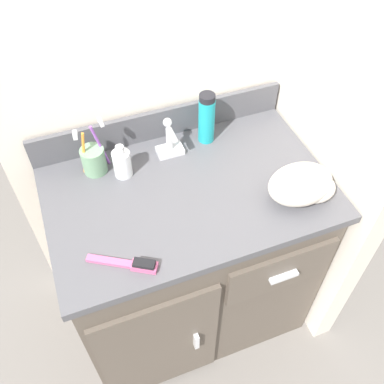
% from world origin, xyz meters
% --- Properties ---
extents(ground_plane, '(6.00, 6.00, 0.00)m').
position_xyz_m(ground_plane, '(0.00, 0.00, 0.00)').
color(ground_plane, slate).
extents(wall_back, '(1.08, 0.08, 2.20)m').
position_xyz_m(wall_back, '(0.00, 0.34, 1.10)').
color(wall_back, beige).
rests_on(wall_back, ground_plane).
extents(wall_right, '(0.08, 0.65, 2.20)m').
position_xyz_m(wall_right, '(0.50, 0.00, 1.10)').
color(wall_right, beige).
rests_on(wall_right, ground_plane).
extents(vanity, '(0.90, 0.59, 0.82)m').
position_xyz_m(vanity, '(-0.00, -0.00, 0.43)').
color(vanity, brown).
rests_on(vanity, ground_plane).
extents(backsplash, '(0.90, 0.02, 0.11)m').
position_xyz_m(backsplash, '(0.00, 0.28, 0.88)').
color(backsplash, '#4C4C51').
rests_on(backsplash, vanity).
extents(sink_faucet, '(0.09, 0.09, 0.14)m').
position_xyz_m(sink_faucet, '(0.00, 0.18, 0.87)').
color(sink_faucet, silver).
rests_on(sink_faucet, vanity).
extents(toothbrush_cup, '(0.10, 0.08, 0.19)m').
position_xyz_m(toothbrush_cup, '(-0.26, 0.19, 0.87)').
color(toothbrush_cup, gray).
rests_on(toothbrush_cup, vanity).
extents(soap_dispenser, '(0.06, 0.06, 0.13)m').
position_xyz_m(soap_dispenser, '(-0.17, 0.14, 0.87)').
color(soap_dispenser, white).
rests_on(soap_dispenser, vanity).
extents(shaving_cream_can, '(0.06, 0.06, 0.19)m').
position_xyz_m(shaving_cream_can, '(0.14, 0.20, 0.92)').
color(shaving_cream_can, teal).
rests_on(shaving_cream_can, vanity).
extents(hairbrush, '(0.18, 0.13, 0.03)m').
position_xyz_m(hairbrush, '(-0.24, -0.21, 0.83)').
color(hairbrush, '#C1517F').
rests_on(hairbrush, vanity).
extents(hand_towel, '(0.21, 0.15, 0.11)m').
position_xyz_m(hand_towel, '(0.32, -0.15, 0.87)').
color(hand_towel, beige).
rests_on(hand_towel, vanity).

